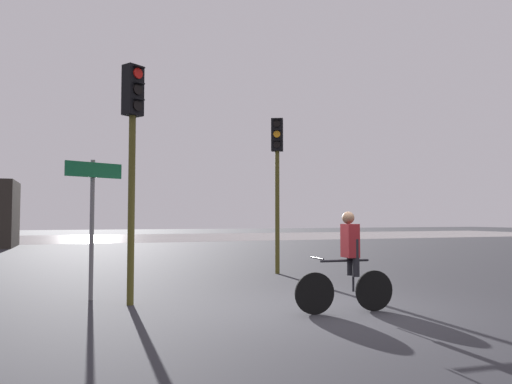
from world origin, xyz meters
TOP-DOWN VIEW (x-y plane):
  - ground_plane at (0.00, 0.00)m, footprint 120.00×120.00m
  - water_strip at (0.00, 31.71)m, footprint 80.00×16.00m
  - traffic_light_center at (1.23, 5.29)m, footprint 0.39×0.41m
  - traffic_light_near_left at (-3.06, 1.66)m, footprint 0.40×0.42m
  - direction_sign_post at (-3.68, 2.41)m, footprint 1.02×0.46m
  - cyclist at (0.16, -0.26)m, footprint 1.71×0.46m

SIDE VIEW (x-z plane):
  - ground_plane at x=0.00m, z-range 0.00..0.00m
  - water_strip at x=0.00m, z-range 0.00..0.01m
  - cyclist at x=0.16m, z-range 0.01..1.63m
  - direction_sign_post at x=-3.68m, z-range 0.40..3.00m
  - traffic_light_near_left at x=-3.06m, z-range 0.84..5.07m
  - traffic_light_center at x=1.23m, z-range 0.84..5.10m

